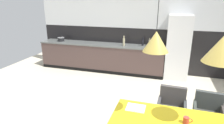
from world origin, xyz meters
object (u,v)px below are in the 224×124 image
Objects in this scene: open_book at (136,108)px; bottle_oil_tall at (143,42)px; mug_tall_blue at (186,120)px; cooking_pot at (61,39)px; pendant_lamp_over_table_far at (222,49)px; bottle_vinegar_dark at (149,43)px; armchair_facing_counter at (208,110)px; armchair_head_of_table at (172,104)px; refrigerator_column at (178,48)px; bottle_spice_small at (124,42)px; pendant_lamp_over_table_near at (156,41)px.

open_book is 3.42m from bottle_oil_tall.
bottle_oil_tall is at bearing 106.92° from mug_tall_blue.
bottle_oil_tall is at bearing 2.74° from cooking_pot.
pendant_lamp_over_table_far is (0.25, -0.03, 0.99)m from mug_tall_blue.
bottle_vinegar_dark reaches higher than mug_tall_blue.
bottle_vinegar_dark is at bearing -58.51° from armchair_facing_counter.
mug_tall_blue is (-0.44, -0.88, 0.29)m from armchair_facing_counter.
pendant_lamp_over_table_far is at bearing -69.55° from bottle_oil_tall.
armchair_head_of_table is at bearing -75.42° from bottle_vinegar_dark.
pendant_lamp_over_table_far reaches higher than armchair_head_of_table.
open_book is 1.25× the size of cooking_pot.
cooking_pot is at bearing 134.52° from open_book.
bottle_vinegar_dark is 0.21m from bottle_oil_tall.
bottle_oil_tall reaches higher than armchair_facing_counter.
refrigerator_column reaches higher than bottle_oil_tall.
cooking_pot is at bearing -177.26° from bottle_oil_tall.
cooking_pot reaches higher than open_book.
refrigerator_column reaches higher than open_book.
armchair_head_of_table is at bearing -59.86° from bottle_spice_small.
pendant_lamp_over_table_near and pendant_lamp_over_table_far have the same top height.
mug_tall_blue is at bearing -76.21° from bottle_vinegar_dark.
armchair_head_of_table is 3.02m from bottle_spice_small.
bottle_vinegar_dark is at bearing 103.79° from mug_tall_blue.
armchair_head_of_table is at bearing 101.07° from mug_tall_blue.
mug_tall_blue is 0.10× the size of pendant_lamp_over_table_far.
pendant_lamp_over_table_far reaches higher than bottle_vinegar_dark.
mug_tall_blue is at bearing 103.98° from armchair_head_of_table.
cooking_pot is at bearing 140.29° from pendant_lamp_over_table_far.
mug_tall_blue is at bearing -73.08° from bottle_oil_tall.
bottle_vinegar_dark is at bearing 2.80° from cooking_pot.
refrigerator_column is 3.63m from pendant_lamp_over_table_near.
refrigerator_column is 6.74× the size of open_book.
bottle_oil_tall reaches higher than mug_tall_blue.
bottle_spice_small is (-0.78, -0.19, 0.02)m from bottle_vinegar_dark.
armchair_head_of_table reaches higher than armchair_facing_counter.
bottle_vinegar_dark is at bearing 170.70° from refrigerator_column.
pendant_lamp_over_table_near is 0.93× the size of pendant_lamp_over_table_far.
pendant_lamp_over_table_far is at bearing -72.56° from bottle_vinegar_dark.
armchair_head_of_table reaches higher than open_book.
bottle_vinegar_dark reaches higher than cooking_pot.
bottle_spice_small reaches higher than mug_tall_blue.
cooking_pot is 4.97m from pendant_lamp_over_table_near.
cooking_pot is (-3.20, 3.26, 0.24)m from open_book.
armchair_head_of_table is 3.62× the size of cooking_pot.
bottle_vinegar_dark is (-0.17, 3.40, 0.28)m from open_book.
bottle_spice_small reaches higher than bottle_vinegar_dark.
mug_tall_blue is 3.78m from bottle_spice_small.
mug_tall_blue is at bearing -64.01° from bottle_spice_small.
cooking_pot is 2.83m from bottle_oil_tall.
open_book is 1.14× the size of bottle_vinegar_dark.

